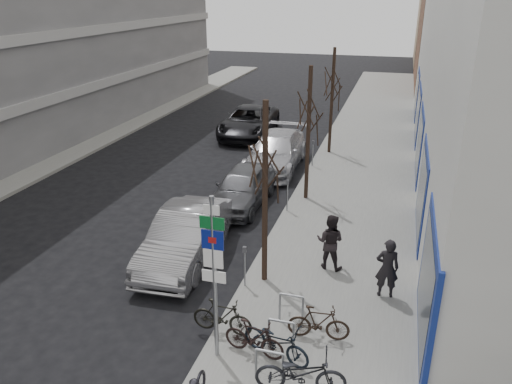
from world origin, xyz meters
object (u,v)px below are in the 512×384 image
Objects in this scene: lane_car at (249,122)px; bike_mid_inner at (222,316)px; bike_rack at (281,331)px; pedestrian_near at (387,268)px; bike_near_right at (254,338)px; parked_car_mid at (242,187)px; meter_front at (245,262)px; tree_far at (333,76)px; bike_far_inner at (319,322)px; parked_car_back at (276,151)px; pedestrian_far at (330,241)px; bike_mid_curb at (276,339)px; highway_sign_pole at (214,270)px; meter_back at (313,151)px; meter_mid at (287,192)px; tree_near at (265,152)px; tree_mid at (310,102)px; bike_far_curb at (301,370)px; parked_car_front at (185,236)px.

bike_mid_inner is at bearing -78.27° from lane_car.
bike_rack is 1.29× the size of pedestrian_near.
bike_near_right is 0.33× the size of parked_car_mid.
tree_far is at bearing 88.09° from meter_front.
bike_far_inner is 0.27× the size of parked_car_back.
pedestrian_far reaches higher than parked_car_back.
parked_car_back is at bearing 32.86° from bike_mid_curb.
parked_car_back reaches higher than bike_near_right.
highway_sign_pole reaches higher than lane_car.
meter_mid is at bearing -90.00° from meter_back.
pedestrian_near is (3.92, 0.61, 0.11)m from meter_front.
tree_near is 1.00× the size of tree_mid.
pedestrian_far reaches higher than meter_mid.
pedestrian_far is (2.18, 1.71, 0.13)m from meter_front.
tree_mid is 5.39m from parked_car_back.
bike_far_curb is 1.10× the size of pedestrian_near.
tree_mid is 2.83× the size of bike_far_curb.
highway_sign_pole is 3.88m from tree_near.
meter_front is at bearing 46.21° from pedestrian_far.
bike_mid_inner is at bearing -87.43° from meter_front.
tree_far is 0.95× the size of parked_car_back.
lane_car is at bearing 133.84° from meter_back.
bike_near_right is 0.26× the size of parked_car_back.
bike_mid_inner is 2.68m from bike_far_curb.
tree_mid is at bearing 90.00° from tree_near.
bike_near_right is 1.13m from bike_mid_inner.
bike_far_inner is (2.43, -1.76, -0.30)m from meter_front.
bike_mid_curb is at bearing -85.92° from tree_far.
meter_mid is at bearing 58.01° from parked_car_front.
bike_near_right is 0.25× the size of lane_car.
bike_mid_inner is (-0.35, -15.69, -3.48)m from tree_far.
parked_car_mid reaches higher than meter_mid.
highway_sign_pole reaches higher than parked_car_mid.
meter_front is (-0.45, -0.50, -3.19)m from tree_near.
bike_mid_curb is at bearing -78.13° from bike_near_right.
parked_car_back is (-1.74, 5.19, -0.08)m from meter_mid.
tree_near is at bearing 112.48° from bike_rack.
lane_car is (-5.16, 2.40, -3.27)m from tree_far.
bike_far_inner is (1.98, -2.26, -3.49)m from tree_near.
bike_near_right is at bearing 42.74° from pedestrian_near.
highway_sign_pole is 14.10m from meter_back.
bike_rack is 1.78× the size of meter_front.
bike_mid_inner is (-0.98, 0.55, 0.01)m from bike_near_right.
lane_car is at bearing 108.52° from tree_near.
meter_back is 1.77m from parked_car_back.
tree_far is 3.49× the size of bike_mid_inner.
parked_car_back reaches higher than meter_mid.
tree_near is 4.60m from bike_far_inner.
bike_far_curb is 14.88m from parked_car_back.
meter_back reaches higher than bike_far_curb.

